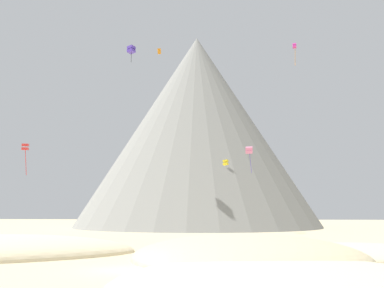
{
  "coord_description": "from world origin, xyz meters",
  "views": [
    {
      "loc": [
        7.76,
        -25.93,
        3.73
      ],
      "look_at": [
        -0.63,
        46.27,
        16.61
      ],
      "focal_mm": 36.44,
      "sensor_mm": 36.0,
      "label": 1
    }
  ],
  "objects_px": {
    "bush_far_left": "(52,252)",
    "kite_orange_high": "(159,51)",
    "kite_magenta_high": "(295,46)",
    "kite_red_low": "(25,147)",
    "kite_indigo_high": "(131,50)",
    "kite_pink_mid": "(249,150)",
    "rock_massif": "(205,136)",
    "kite_yellow_low": "(226,163)",
    "bush_near_right": "(261,245)"
  },
  "relations": [
    {
      "from": "rock_massif",
      "to": "kite_magenta_high",
      "type": "relative_size",
      "value": 15.06
    },
    {
      "from": "kite_orange_high",
      "to": "kite_red_low",
      "type": "distance_m",
      "value": 40.06
    },
    {
      "from": "kite_yellow_low",
      "to": "kite_pink_mid",
      "type": "height_order",
      "value": "kite_pink_mid"
    },
    {
      "from": "bush_far_left",
      "to": "kite_pink_mid",
      "type": "relative_size",
      "value": 0.48
    },
    {
      "from": "bush_near_right",
      "to": "rock_massif",
      "type": "height_order",
      "value": "rock_massif"
    },
    {
      "from": "kite_indigo_high",
      "to": "kite_pink_mid",
      "type": "distance_m",
      "value": 33.15
    },
    {
      "from": "rock_massif",
      "to": "kite_indigo_high",
      "type": "bearing_deg",
      "value": -112.84
    },
    {
      "from": "bush_near_right",
      "to": "kite_magenta_high",
      "type": "relative_size",
      "value": 0.21
    },
    {
      "from": "bush_near_right",
      "to": "kite_pink_mid",
      "type": "xyz_separation_m",
      "value": [
        0.09,
        32.96,
        15.36
      ]
    },
    {
      "from": "kite_orange_high",
      "to": "kite_pink_mid",
      "type": "distance_m",
      "value": 31.97
    },
    {
      "from": "kite_indigo_high",
      "to": "kite_red_low",
      "type": "relative_size",
      "value": 0.74
    },
    {
      "from": "rock_massif",
      "to": "kite_indigo_high",
      "type": "xyz_separation_m",
      "value": [
        -13.09,
        -31.07,
        12.95
      ]
    },
    {
      "from": "bush_far_left",
      "to": "bush_near_right",
      "type": "relative_size",
      "value": 2.31
    },
    {
      "from": "kite_indigo_high",
      "to": "kite_red_low",
      "type": "distance_m",
      "value": 33.26
    },
    {
      "from": "rock_massif",
      "to": "kite_yellow_low",
      "type": "xyz_separation_m",
      "value": [
        6.91,
        -38.95,
        -12.71
      ]
    },
    {
      "from": "kite_pink_mid",
      "to": "kite_yellow_low",
      "type": "bearing_deg",
      "value": 63.63
    },
    {
      "from": "kite_magenta_high",
      "to": "kite_red_low",
      "type": "xyz_separation_m",
      "value": [
        -46.1,
        -27.34,
        -26.58
      ]
    },
    {
      "from": "kite_magenta_high",
      "to": "kite_red_low",
      "type": "height_order",
      "value": "kite_magenta_high"
    },
    {
      "from": "kite_magenta_high",
      "to": "kite_red_low",
      "type": "relative_size",
      "value": 1.02
    },
    {
      "from": "kite_magenta_high",
      "to": "kite_orange_high",
      "type": "xyz_separation_m",
      "value": [
        -30.43,
        -1.5,
        -0.28
      ]
    },
    {
      "from": "bush_far_left",
      "to": "kite_yellow_low",
      "type": "distance_m",
      "value": 39.77
    },
    {
      "from": "kite_pink_mid",
      "to": "kite_red_low",
      "type": "height_order",
      "value": "kite_pink_mid"
    },
    {
      "from": "kite_yellow_low",
      "to": "kite_red_low",
      "type": "bearing_deg",
      "value": 126.06
    },
    {
      "from": "kite_indigo_high",
      "to": "rock_massif",
      "type": "bearing_deg",
      "value": -178.91
    },
    {
      "from": "kite_pink_mid",
      "to": "kite_red_low",
      "type": "distance_m",
      "value": 40.06
    },
    {
      "from": "kite_orange_high",
      "to": "kite_yellow_low",
      "type": "xyz_separation_m",
      "value": [
        15.14,
        -13.82,
        -27.6
      ]
    },
    {
      "from": "kite_yellow_low",
      "to": "kite_orange_high",
      "type": "bearing_deg",
      "value": 62.35
    },
    {
      "from": "bush_far_left",
      "to": "kite_pink_mid",
      "type": "distance_m",
      "value": 48.52
    },
    {
      "from": "rock_massif",
      "to": "kite_magenta_high",
      "type": "xyz_separation_m",
      "value": [
        22.2,
        -23.63,
        15.17
      ]
    },
    {
      "from": "rock_massif",
      "to": "kite_pink_mid",
      "type": "relative_size",
      "value": 14.66
    },
    {
      "from": "bush_far_left",
      "to": "kite_magenta_high",
      "type": "height_order",
      "value": "kite_magenta_high"
    },
    {
      "from": "bush_near_right",
      "to": "kite_indigo_high",
      "type": "xyz_separation_m",
      "value": [
        -24.31,
        33.86,
        37.78
      ]
    },
    {
      "from": "bush_far_left",
      "to": "kite_orange_high",
      "type": "relative_size",
      "value": 1.85
    },
    {
      "from": "bush_near_right",
      "to": "kite_pink_mid",
      "type": "distance_m",
      "value": 36.36
    },
    {
      "from": "kite_red_low",
      "to": "kite_magenta_high",
      "type": "bearing_deg",
      "value": 14.84
    },
    {
      "from": "kite_red_low",
      "to": "bush_far_left",
      "type": "bearing_deg",
      "value": -70.16
    },
    {
      "from": "kite_magenta_high",
      "to": "kite_pink_mid",
      "type": "distance_m",
      "value": 28.2
    },
    {
      "from": "kite_indigo_high",
      "to": "kite_pink_mid",
      "type": "xyz_separation_m",
      "value": [
        24.4,
        -0.9,
        -22.42
      ]
    },
    {
      "from": "kite_indigo_high",
      "to": "kite_red_low",
      "type": "bearing_deg",
      "value": -4.59
    },
    {
      "from": "kite_yellow_low",
      "to": "kite_red_low",
      "type": "xyz_separation_m",
      "value": [
        -30.81,
        -12.02,
        1.3
      ]
    },
    {
      "from": "bush_near_right",
      "to": "kite_orange_high",
      "type": "xyz_separation_m",
      "value": [
        -19.45,
        39.8,
        39.72
      ]
    },
    {
      "from": "bush_far_left",
      "to": "kite_yellow_low",
      "type": "height_order",
      "value": "kite_yellow_low"
    },
    {
      "from": "bush_near_right",
      "to": "kite_indigo_high",
      "type": "distance_m",
      "value": 56.26
    },
    {
      "from": "bush_far_left",
      "to": "kite_yellow_low",
      "type": "relative_size",
      "value": 2.36
    },
    {
      "from": "kite_indigo_high",
      "to": "bush_near_right",
      "type": "bearing_deg",
      "value": 59.6
    },
    {
      "from": "kite_indigo_high",
      "to": "kite_red_low",
      "type": "xyz_separation_m",
      "value": [
        -10.81,
        -19.9,
        -24.36
      ]
    },
    {
      "from": "rock_massif",
      "to": "kite_magenta_high",
      "type": "bearing_deg",
      "value": -46.79
    },
    {
      "from": "kite_yellow_low",
      "to": "kite_red_low",
      "type": "height_order",
      "value": "kite_red_low"
    },
    {
      "from": "bush_near_right",
      "to": "kite_indigo_high",
      "type": "height_order",
      "value": "kite_indigo_high"
    },
    {
      "from": "kite_orange_high",
      "to": "kite_red_low",
      "type": "relative_size",
      "value": 0.27
    }
  ]
}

